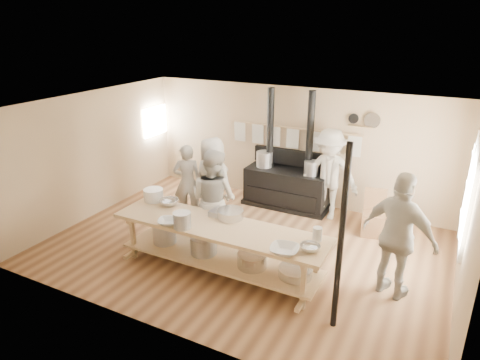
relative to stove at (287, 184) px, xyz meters
The scene contains 24 objects.
ground 2.18m from the stove, 89.82° to the right, with size 7.00×7.00×0.00m, color brown.
room_shell 2.39m from the stove, 89.82° to the right, with size 7.00×7.00×7.00m.
window_right 3.92m from the stove, 23.58° to the right, with size 0.09×1.50×1.65m.
left_opening 3.61m from the stove, behind, with size 0.00×0.90×0.90m.
stove is the anchor object (origin of this frame).
towel_rail 1.07m from the stove, 88.68° to the left, with size 3.00×0.04×0.47m.
back_wall_shelf 2.11m from the stove, 12.13° to the left, with size 0.63×0.14×0.32m.
prep_table 3.02m from the stove, 90.04° to the right, with size 3.60×0.90×0.85m.
support_post 4.11m from the stove, 59.33° to the right, with size 0.08×0.08×2.60m, color black.
cook_far_left 2.23m from the stove, 135.89° to the right, with size 0.59×0.38×1.61m, color #9E978C.
cook_left 2.37m from the stove, 103.36° to the right, with size 0.90×0.70×1.84m, color #9E978C.
cook_center 1.83m from the stove, 124.67° to the right, with size 0.88×0.57×1.80m, color #9E978C.
cook_right 3.58m from the stove, 41.84° to the right, with size 1.15×0.48×1.96m, color #9E978C.
cook_by_window 1.07m from the stove, ahead, with size 1.23×0.71×1.91m, color #9E978C.
chair 2.07m from the stove, 14.15° to the right, with size 0.49×0.49×0.90m.
bowl_white_a 3.45m from the stove, 102.47° to the right, with size 0.33×0.33×0.08m, color silver.
bowl_steel_a 3.00m from the stove, 113.17° to the right, with size 0.34×0.34×0.11m, color silver.
bowl_white_b 3.60m from the stove, 69.39° to the right, with size 0.41×0.41×0.10m, color silver.
bowl_steel_b 3.50m from the stove, 63.46° to the right, with size 0.29×0.29×0.09m, color silver.
roasting_pan 2.72m from the stove, 91.93° to the right, with size 0.44×0.29×0.10m, color #B2B2B7.
mixing_bowl_large 2.72m from the stove, 89.22° to the right, with size 0.44×0.44×0.14m, color silver.
bucket_galv 3.41m from the stove, 97.94° to the right, with size 0.28×0.28×0.26m, color gray.
deep_bowl_enamel 3.13m from the stove, 119.87° to the right, with size 0.35×0.35×0.22m, color silver.
pitcher 3.22m from the stove, 60.83° to the right, with size 0.14×0.14×0.22m, color silver.
Camera 1 is at (3.10, -6.20, 3.94)m, focal length 32.00 mm.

